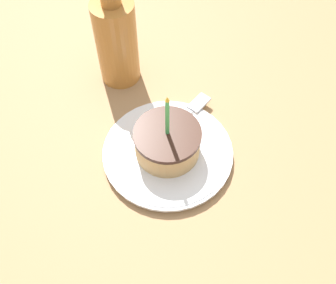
% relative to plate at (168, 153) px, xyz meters
% --- Properties ---
extents(ground_plane, '(2.40, 2.40, 0.04)m').
position_rel_plate_xyz_m(ground_plane, '(-0.00, 0.01, -0.03)').
color(ground_plane, '#9E754C').
rests_on(ground_plane, ground).
extents(plate, '(0.23, 0.23, 0.01)m').
position_rel_plate_xyz_m(plate, '(0.00, 0.00, 0.00)').
color(plate, silver).
rests_on(plate, ground_plane).
extents(cake_slice, '(0.11, 0.11, 0.14)m').
position_rel_plate_xyz_m(cake_slice, '(-0.00, -0.00, 0.03)').
color(cake_slice, tan).
rests_on(cake_slice, plate).
extents(fork, '(0.10, 0.15, 0.00)m').
position_rel_plate_xyz_m(fork, '(-0.05, 0.05, 0.01)').
color(fork, '#B2B2B7').
rests_on(fork, plate).
extents(bottle, '(0.08, 0.08, 0.23)m').
position_rel_plate_xyz_m(bottle, '(-0.22, -0.02, 0.08)').
color(bottle, '#B27233').
rests_on(bottle, ground_plane).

